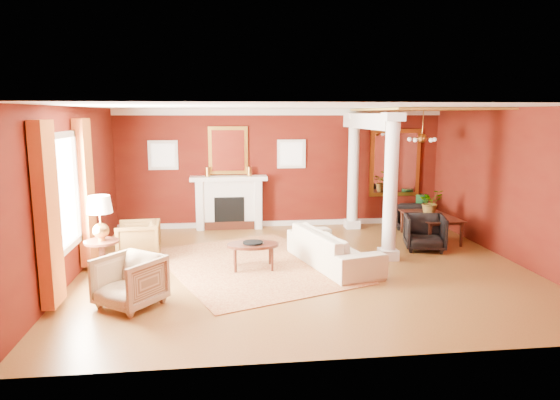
{
  "coord_description": "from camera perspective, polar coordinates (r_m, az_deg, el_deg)",
  "views": [
    {
      "loc": [
        -1.47,
        -8.7,
        2.78
      ],
      "look_at": [
        -0.37,
        0.62,
        1.15
      ],
      "focal_mm": 32.0,
      "sensor_mm": 36.0,
      "label": 1
    }
  ],
  "objects": [
    {
      "name": "amber_ceiling",
      "position": [
        11.31,
        15.96,
        9.93
      ],
      "size": [
        2.3,
        3.4,
        0.04
      ],
      "primitive_type": "cube",
      "color": "gold",
      "rests_on": "room_shell"
    },
    {
      "name": "fireplace",
      "position": [
        12.21,
        -5.84,
        -0.27
      ],
      "size": [
        1.85,
        0.42,
        1.29
      ],
      "color": "white",
      "rests_on": "ground"
    },
    {
      "name": "flank_window_left",
      "position": [
        12.28,
        -13.22,
        5.01
      ],
      "size": [
        0.7,
        0.07,
        0.7
      ],
      "color": "white",
      "rests_on": "room_shell"
    },
    {
      "name": "side_table",
      "position": [
        8.87,
        -19.82,
        -2.59
      ],
      "size": [
        0.57,
        0.57,
        1.44
      ],
      "rotation": [
        0.0,
        0.0,
        -0.43
      ],
      "color": "black",
      "rests_on": "ground"
    },
    {
      "name": "chandelier",
      "position": [
        11.39,
        15.95,
        6.8
      ],
      "size": [
        0.6,
        0.62,
        0.75
      ],
      "color": "#C28B3D",
      "rests_on": "room_shell"
    },
    {
      "name": "ground",
      "position": [
        9.25,
        2.75,
        -7.65
      ],
      "size": [
        8.0,
        8.0,
        0.0
      ],
      "primitive_type": "plane",
      "color": "brown",
      "rests_on": "ground"
    },
    {
      "name": "column_back",
      "position": [
        12.2,
        8.38,
        3.38
      ],
      "size": [
        0.36,
        0.36,
        2.8
      ],
      "color": "white",
      "rests_on": "ground"
    },
    {
      "name": "dining_chair_near",
      "position": [
        10.71,
        16.22,
        -3.39
      ],
      "size": [
        0.94,
        0.9,
        0.8
      ],
      "primitive_type": "imported",
      "rotation": [
        0.0,
        0.0,
        -0.25
      ],
      "color": "black",
      "rests_on": "ground"
    },
    {
      "name": "dining_mirror",
      "position": [
        12.98,
        13.01,
        4.16
      ],
      "size": [
        1.3,
        0.07,
        1.7
      ],
      "color": "gold",
      "rests_on": "room_shell"
    },
    {
      "name": "left_window",
      "position": [
        8.56,
        -23.09,
        -0.06
      ],
      "size": [
        0.21,
        2.55,
        2.6
      ],
      "color": "white",
      "rests_on": "room_shell"
    },
    {
      "name": "header_beam",
      "position": [
        11.07,
        10.03,
        8.87
      ],
      "size": [
        0.3,
        3.2,
        0.32
      ],
      "primitive_type": "cube",
      "color": "white",
      "rests_on": "column_front"
    },
    {
      "name": "room_shell",
      "position": [
        8.86,
        2.85,
        4.9
      ],
      "size": [
        8.04,
        7.04,
        2.92
      ],
      "color": "#55170B",
      "rests_on": "ground"
    },
    {
      "name": "base_trim",
      "position": [
        12.55,
        0.15,
        -2.67
      ],
      "size": [
        8.0,
        0.08,
        0.12
      ],
      "primitive_type": "cube",
      "color": "white",
      "rests_on": "ground"
    },
    {
      "name": "sofa",
      "position": [
        9.28,
        6.09,
        -4.76
      ],
      "size": [
        1.24,
        2.38,
        0.89
      ],
      "primitive_type": "imported",
      "rotation": [
        0.0,
        0.0,
        1.84
      ],
      "color": "beige",
      "rests_on": "ground"
    },
    {
      "name": "armchair_leopard",
      "position": [
        10.04,
        -15.87,
        -4.24
      ],
      "size": [
        0.78,
        0.83,
        0.8
      ],
      "primitive_type": "imported",
      "rotation": [
        0.0,
        0.0,
        -1.51
      ],
      "color": "black",
      "rests_on": "ground"
    },
    {
      "name": "flank_window_right",
      "position": [
        12.33,
        1.31,
        5.29
      ],
      "size": [
        0.7,
        0.07,
        0.7
      ],
      "color": "white",
      "rests_on": "room_shell"
    },
    {
      "name": "overmantel_mirror",
      "position": [
        12.19,
        -5.95,
        5.66
      ],
      "size": [
        0.95,
        0.07,
        1.15
      ],
      "color": "gold",
      "rests_on": "fireplace"
    },
    {
      "name": "coffee_table",
      "position": [
        9.03,
        -3.1,
        -5.27
      ],
      "size": [
        0.93,
        0.93,
        0.47
      ],
      "rotation": [
        0.0,
        0.0,
        0.26
      ],
      "color": "black",
      "rests_on": "ground"
    },
    {
      "name": "rug",
      "position": [
        9.36,
        -3.2,
        -7.4
      ],
      "size": [
        4.07,
        4.63,
        0.02
      ],
      "primitive_type": "cube",
      "rotation": [
        0.0,
        0.0,
        0.36
      ],
      "color": "maroon",
      "rests_on": "ground"
    },
    {
      "name": "potted_plant",
      "position": [
        11.55,
        16.86,
        1.05
      ],
      "size": [
        0.64,
        0.68,
        0.45
      ],
      "primitive_type": "imported",
      "rotation": [
        0.0,
        0.0,
        0.23
      ],
      "color": "#26591E",
      "rests_on": "dining_table"
    },
    {
      "name": "green_urn",
      "position": [
        12.86,
        15.86,
        -1.55
      ],
      "size": [
        0.34,
        0.34,
        0.82
      ],
      "color": "#123A1A",
      "rests_on": "ground"
    },
    {
      "name": "armchair_stripe",
      "position": [
        7.64,
        -16.83,
        -8.62
      ],
      "size": [
        1.1,
        1.09,
        0.83
      ],
      "primitive_type": "imported",
      "rotation": [
        0.0,
        0.0,
        -0.65
      ],
      "color": "tan",
      "rests_on": "ground"
    },
    {
      "name": "dining_table",
      "position": [
        11.62,
        16.95,
        -2.22
      ],
      "size": [
        0.64,
        1.59,
        0.87
      ],
      "primitive_type": "imported",
      "rotation": [
        0.0,
        0.0,
        1.63
      ],
      "color": "black",
      "rests_on": "ground"
    },
    {
      "name": "dining_chair_far",
      "position": [
        12.64,
        14.51,
        -1.48
      ],
      "size": [
        0.84,
        0.8,
        0.73
      ],
      "primitive_type": "imported",
      "rotation": [
        0.0,
        0.0,
        2.93
      ],
      "color": "black",
      "rests_on": "ground"
    },
    {
      "name": "column_front",
      "position": [
        9.64,
        12.54,
        1.54
      ],
      "size": [
        0.36,
        0.36,
        2.8
      ],
      "color": "white",
      "rests_on": "ground"
    },
    {
      "name": "coffee_book",
      "position": [
        8.98,
        -3.24,
        -4.24
      ],
      "size": [
        0.17,
        0.09,
        0.25
      ],
      "primitive_type": "imported",
      "rotation": [
        0.0,
        0.0,
        0.43
      ],
      "color": "black",
      "rests_on": "coffee_table"
    },
    {
      "name": "crown_trim",
      "position": [
        12.25,
        0.15,
        10.04
      ],
      "size": [
        8.0,
        0.08,
        0.16
      ],
      "primitive_type": "cube",
      "color": "white",
      "rests_on": "room_shell"
    }
  ]
}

